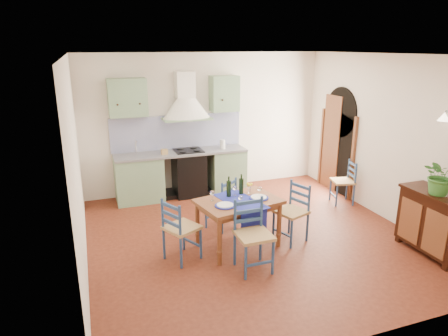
{
  "coord_description": "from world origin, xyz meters",
  "views": [
    {
      "loc": [
        -2.35,
        -5.27,
        2.91
      ],
      "look_at": [
        -0.37,
        0.3,
        1.1
      ],
      "focal_mm": 32.0,
      "sensor_mm": 36.0,
      "label": 1
    }
  ],
  "objects": [
    {
      "name": "chair_near",
      "position": [
        -0.37,
        -0.85,
        0.5
      ],
      "size": [
        0.45,
        0.45,
        0.97
      ],
      "color": "navy",
      "rests_on": "ground"
    },
    {
      "name": "sideboard",
      "position": [
        2.26,
        -1.34,
        0.51
      ],
      "size": [
        0.5,
        1.05,
        0.94
      ],
      "color": "black",
      "rests_on": "ground"
    },
    {
      "name": "chair_right",
      "position": [
        0.54,
        -0.29,
        0.47
      ],
      "size": [
        0.55,
        0.55,
        0.92
      ],
      "color": "navy",
      "rests_on": "ground"
    },
    {
      "name": "dining_table",
      "position": [
        -0.32,
        -0.2,
        0.66
      ],
      "size": [
        1.31,
        1.03,
        1.06
      ],
      "color": "brown",
      "rests_on": "ground"
    },
    {
      "name": "chair_spare",
      "position": [
        2.23,
        0.75,
        0.43
      ],
      "size": [
        0.47,
        0.47,
        0.83
      ],
      "color": "navy",
      "rests_on": "ground"
    },
    {
      "name": "chair_far",
      "position": [
        -0.34,
        0.48,
        0.45
      ],
      "size": [
        0.56,
        0.56,
        0.87
      ],
      "color": "navy",
      "rests_on": "ground"
    },
    {
      "name": "right_wall",
      "position": [
        2.5,
        0.28,
        1.34
      ],
      "size": [
        0.26,
        5.0,
        2.8
      ],
      "color": "beige",
      "rests_on": "ground"
    },
    {
      "name": "left_wall",
      "position": [
        -2.5,
        0.0,
        1.4
      ],
      "size": [
        0.04,
        5.0,
        2.8
      ],
      "primitive_type": "cube",
      "color": "beige",
      "rests_on": "ground"
    },
    {
      "name": "ceiling",
      "position": [
        0.0,
        0.0,
        2.8
      ],
      "size": [
        5.0,
        5.0,
        0.01
      ],
      "primitive_type": "cube",
      "color": "white",
      "rests_on": "back_wall"
    },
    {
      "name": "back_wall",
      "position": [
        -0.47,
        2.29,
        1.05
      ],
      "size": [
        5.0,
        0.96,
        2.8
      ],
      "color": "beige",
      "rests_on": "ground"
    },
    {
      "name": "floor",
      "position": [
        0.0,
        0.0,
        0.0
      ],
      "size": [
        5.0,
        5.0,
        0.0
      ],
      "primitive_type": "plane",
      "color": "#43180E",
      "rests_on": "ground"
    },
    {
      "name": "potted_plant",
      "position": [
        2.21,
        -1.36,
        1.21
      ],
      "size": [
        0.53,
        0.47,
        0.55
      ],
      "primitive_type": "imported",
      "rotation": [
        0.0,
        0.0,
        -0.09
      ],
      "color": "#32702A",
      "rests_on": "sideboard"
    },
    {
      "name": "chair_left",
      "position": [
        -1.23,
        -0.3,
        0.48
      ],
      "size": [
        0.58,
        0.58,
        0.92
      ],
      "color": "navy",
      "rests_on": "ground"
    }
  ]
}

